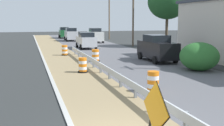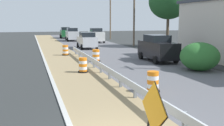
# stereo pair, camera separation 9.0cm
# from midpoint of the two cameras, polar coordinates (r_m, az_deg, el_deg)

# --- Properties ---
(warning_sign_diamond) EXTENTS (0.09, 1.50, 1.88)m
(warning_sign_diamond) POSITION_cam_midpoint_polar(r_m,az_deg,el_deg) (7.59, 8.59, -9.81)
(warning_sign_diamond) COLOR black
(warning_sign_diamond) RESTS_ON ground
(traffic_barrel_nearest) EXTENTS (0.70, 0.70, 1.01)m
(traffic_barrel_nearest) POSITION_cam_midpoint_polar(r_m,az_deg,el_deg) (13.62, 8.23, -3.99)
(traffic_barrel_nearest) COLOR orange
(traffic_barrel_nearest) RESTS_ON ground
(traffic_barrel_close) EXTENTS (0.67, 0.67, 0.99)m
(traffic_barrel_close) POSITION_cam_midpoint_polar(r_m,az_deg,el_deg) (18.57, -6.16, -0.58)
(traffic_barrel_close) COLOR orange
(traffic_barrel_close) RESTS_ON ground
(traffic_barrel_mid) EXTENTS (0.74, 0.74, 1.01)m
(traffic_barrel_mid) POSITION_cam_midpoint_polar(r_m,az_deg,el_deg) (23.45, -3.53, 1.43)
(traffic_barrel_mid) COLOR orange
(traffic_barrel_mid) RESTS_ON ground
(traffic_barrel_far) EXTENTS (0.70, 0.70, 1.01)m
(traffic_barrel_far) POSITION_cam_midpoint_polar(r_m,az_deg,el_deg) (27.95, -9.77, 2.49)
(traffic_barrel_far) COLOR orange
(traffic_barrel_far) RESTS_ON ground
(car_lead_near_lane) EXTENTS (2.12, 4.70, 2.18)m
(car_lead_near_lane) POSITION_cam_midpoint_polar(r_m,az_deg,el_deg) (47.78, -8.46, 5.84)
(car_lead_near_lane) COLOR silver
(car_lead_near_lane) RESTS_ON ground
(car_trailing_near_lane) EXTENTS (2.05, 4.53, 2.22)m
(car_trailing_near_lane) POSITION_cam_midpoint_polar(r_m,az_deg,el_deg) (23.82, 9.12, 3.03)
(car_trailing_near_lane) COLOR black
(car_trailing_near_lane) RESTS_ON ground
(car_lead_far_lane) EXTENTS (2.08, 4.21, 2.14)m
(car_lead_far_lane) POSITION_cam_midpoint_polar(r_m,az_deg,el_deg) (55.30, -9.84, 6.16)
(car_lead_far_lane) COLOR #195128
(car_lead_far_lane) RESTS_ON ground
(car_mid_far_lane) EXTENTS (2.15, 4.75, 2.23)m
(car_mid_far_lane) POSITION_cam_midpoint_polar(r_m,az_deg,el_deg) (44.10, -3.52, 5.71)
(car_mid_far_lane) COLOR silver
(car_mid_far_lane) RESTS_ON ground
(car_trailing_far_lane) EXTENTS (2.05, 4.45, 1.99)m
(car_trailing_far_lane) POSITION_cam_midpoint_polar(r_m,az_deg,el_deg) (34.52, -5.41, 4.66)
(car_trailing_far_lane) COLOR silver
(car_trailing_far_lane) RESTS_ON ground
(utility_pole_mid) EXTENTS (0.24, 1.80, 7.64)m
(utility_pole_mid) POSITION_cam_midpoint_polar(r_m,az_deg,el_deg) (37.30, 4.28, 9.55)
(utility_pole_mid) COLOR brown
(utility_pole_mid) RESTS_ON ground
(utility_pole_far) EXTENTS (0.24, 1.80, 7.98)m
(utility_pole_far) POSITION_cam_midpoint_polar(r_m,az_deg,el_deg) (51.14, -0.62, 9.54)
(utility_pole_far) COLOR brown
(utility_pole_far) RESTS_ON ground
(bush_roadside) EXTENTS (2.68, 2.68, 1.96)m
(bush_roadside) POSITION_cam_midpoint_polar(r_m,az_deg,el_deg) (20.03, 17.34, 1.30)
(bush_roadside) COLOR #286028
(bush_roadside) RESTS_ON ground
(tree_roadside) EXTENTS (5.09, 5.09, 8.14)m
(tree_roadside) POSITION_cam_midpoint_polar(r_m,az_deg,el_deg) (37.33, 11.24, 12.27)
(tree_roadside) COLOR #4C3D2D
(tree_roadside) RESTS_ON ground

